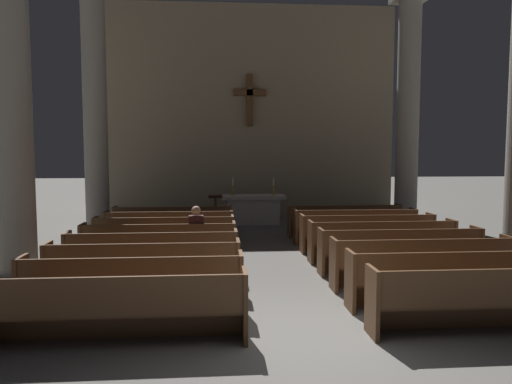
# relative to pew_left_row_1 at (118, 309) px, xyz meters

# --- Properties ---
(ground_plane) EXTENTS (80.00, 80.00, 0.00)m
(ground_plane) POSITION_rel_pew_left_row_1_xyz_m (2.50, 0.04, -0.48)
(ground_plane) COLOR #66635E
(pew_left_row_1) EXTENTS (3.34, 0.50, 0.95)m
(pew_left_row_1) POSITION_rel_pew_left_row_1_xyz_m (0.00, 0.00, 0.00)
(pew_left_row_1) COLOR brown
(pew_left_row_1) RESTS_ON ground
(pew_left_row_2) EXTENTS (3.34, 0.50, 0.95)m
(pew_left_row_2) POSITION_rel_pew_left_row_1_xyz_m (0.00, 1.08, 0.00)
(pew_left_row_2) COLOR brown
(pew_left_row_2) RESTS_ON ground
(pew_left_row_3) EXTENTS (3.34, 0.50, 0.95)m
(pew_left_row_3) POSITION_rel_pew_left_row_1_xyz_m (0.00, 2.17, 0.00)
(pew_left_row_3) COLOR brown
(pew_left_row_3) RESTS_ON ground
(pew_left_row_4) EXTENTS (3.34, 0.50, 0.95)m
(pew_left_row_4) POSITION_rel_pew_left_row_1_xyz_m (0.00, 3.25, 0.00)
(pew_left_row_4) COLOR brown
(pew_left_row_4) RESTS_ON ground
(pew_left_row_5) EXTENTS (3.34, 0.50, 0.95)m
(pew_left_row_5) POSITION_rel_pew_left_row_1_xyz_m (0.00, 4.34, 0.00)
(pew_left_row_5) COLOR brown
(pew_left_row_5) RESTS_ON ground
(pew_left_row_6) EXTENTS (3.34, 0.50, 0.95)m
(pew_left_row_6) POSITION_rel_pew_left_row_1_xyz_m (0.00, 5.42, 0.00)
(pew_left_row_6) COLOR brown
(pew_left_row_6) RESTS_ON ground
(pew_left_row_7) EXTENTS (3.34, 0.50, 0.95)m
(pew_left_row_7) POSITION_rel_pew_left_row_1_xyz_m (0.00, 6.50, 0.00)
(pew_left_row_7) COLOR brown
(pew_left_row_7) RESTS_ON ground
(pew_left_row_8) EXTENTS (3.34, 0.50, 0.95)m
(pew_left_row_8) POSITION_rel_pew_left_row_1_xyz_m (0.00, 7.59, 0.00)
(pew_left_row_8) COLOR brown
(pew_left_row_8) RESTS_ON ground
(pew_right_row_1) EXTENTS (3.34, 0.50, 0.95)m
(pew_right_row_1) POSITION_rel_pew_left_row_1_xyz_m (5.00, 0.00, 0.00)
(pew_right_row_1) COLOR brown
(pew_right_row_1) RESTS_ON ground
(pew_right_row_2) EXTENTS (3.34, 0.50, 0.95)m
(pew_right_row_2) POSITION_rel_pew_left_row_1_xyz_m (5.00, 1.08, 0.00)
(pew_right_row_2) COLOR brown
(pew_right_row_2) RESTS_ON ground
(pew_right_row_3) EXTENTS (3.34, 0.50, 0.95)m
(pew_right_row_3) POSITION_rel_pew_left_row_1_xyz_m (5.00, 2.17, 0.00)
(pew_right_row_3) COLOR brown
(pew_right_row_3) RESTS_ON ground
(pew_right_row_4) EXTENTS (3.34, 0.50, 0.95)m
(pew_right_row_4) POSITION_rel_pew_left_row_1_xyz_m (5.00, 3.25, 0.00)
(pew_right_row_4) COLOR brown
(pew_right_row_4) RESTS_ON ground
(pew_right_row_5) EXTENTS (3.34, 0.50, 0.95)m
(pew_right_row_5) POSITION_rel_pew_left_row_1_xyz_m (5.00, 4.34, 0.00)
(pew_right_row_5) COLOR brown
(pew_right_row_5) RESTS_ON ground
(pew_right_row_6) EXTENTS (3.34, 0.50, 0.95)m
(pew_right_row_6) POSITION_rel_pew_left_row_1_xyz_m (5.00, 5.42, 0.00)
(pew_right_row_6) COLOR brown
(pew_right_row_6) RESTS_ON ground
(pew_right_row_7) EXTENTS (3.34, 0.50, 0.95)m
(pew_right_row_7) POSITION_rel_pew_left_row_1_xyz_m (5.00, 6.50, 0.00)
(pew_right_row_7) COLOR brown
(pew_right_row_7) RESTS_ON ground
(pew_right_row_8) EXTENTS (3.34, 0.50, 0.95)m
(pew_right_row_8) POSITION_rel_pew_left_row_1_xyz_m (5.00, 7.59, 0.00)
(pew_right_row_8) COLOR brown
(pew_right_row_8) RESTS_ON ground
(column_left_nearest) EXTENTS (1.10, 1.10, 7.52)m
(column_left_nearest) POSITION_rel_pew_left_row_1_xyz_m (-2.52, 3.12, 3.20)
(column_left_nearest) COLOR #9E998E
(column_left_nearest) RESTS_ON ground
(column_left_second) EXTENTS (1.10, 1.10, 7.52)m
(column_left_second) POSITION_rel_pew_left_row_1_xyz_m (-2.52, 9.29, 3.20)
(column_left_second) COLOR #9E998E
(column_left_second) RESTS_ON ground
(column_right_second) EXTENTS (1.10, 1.10, 7.52)m
(column_right_second) POSITION_rel_pew_left_row_1_xyz_m (7.52, 9.29, 3.20)
(column_right_second) COLOR #9E998E
(column_right_second) RESTS_ON ground
(altar) EXTENTS (2.20, 0.90, 1.01)m
(altar) POSITION_rel_pew_left_row_1_xyz_m (2.50, 10.25, 0.06)
(altar) COLOR #BCB7AD
(altar) RESTS_ON ground
(candlestick_left) EXTENTS (0.16, 0.16, 0.59)m
(candlestick_left) POSITION_rel_pew_left_row_1_xyz_m (1.80, 10.25, 0.72)
(candlestick_left) COLOR #B79338
(candlestick_left) RESTS_ON altar
(candlestick_right) EXTENTS (0.16, 0.16, 0.59)m
(candlestick_right) POSITION_rel_pew_left_row_1_xyz_m (3.20, 10.25, 0.72)
(candlestick_right) COLOR #B79338
(candlestick_right) RESTS_ON altar
(apse_with_cross) EXTENTS (11.20, 0.48, 8.04)m
(apse_with_cross) POSITION_rel_pew_left_row_1_xyz_m (2.50, 12.38, 3.55)
(apse_with_cross) COLOR gray
(apse_with_cross) RESTS_ON ground
(lectern) EXTENTS (0.44, 0.36, 1.15)m
(lectern) POSITION_rel_pew_left_row_1_xyz_m (1.21, 9.05, 0.07)
(lectern) COLOR brown
(lectern) RESTS_ON ground
(lone_worshipper) EXTENTS (0.32, 0.43, 1.32)m
(lone_worshipper) POSITION_rel_pew_left_row_1_xyz_m (0.81, 4.37, 0.22)
(lone_worshipper) COLOR #26262B
(lone_worshipper) RESTS_ON ground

